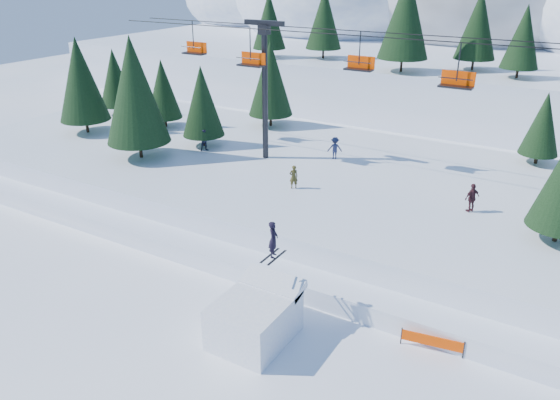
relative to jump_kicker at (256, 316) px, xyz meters
The scene contains 10 objects.
ground 2.04m from the jump_kicker, 116.50° to the right, with size 160.00×160.00×0.00m, color white.
mid_shelf 16.55m from the jump_kicker, 92.54° to the left, with size 70.00×22.00×2.50m, color white.
berm 6.60m from the jump_kicker, 96.41° to the left, with size 70.00×6.00×1.10m, color white.
mountain_ridge 72.57m from the jump_kicker, 94.61° to the left, with size 119.00×60.71×26.46m.
jump_kicker is the anchor object (origin of this frame).
chairlift 18.49m from the jump_kicker, 86.39° to the left, with size 46.00×3.21×10.28m.
conifer_stand 17.60m from the jump_kicker, 91.41° to the left, with size 62.22×18.05×9.31m.
distant_skiers 16.79m from the jump_kicker, 93.50° to the left, with size 32.23×7.80×1.82m.
banner_near 8.23m from the jump_kicker, 23.60° to the left, with size 2.83×0.49×0.90m.
banner_far 8.02m from the jump_kicker, 30.51° to the left, with size 2.80×0.62×0.90m.
Camera 1 is at (12.58, -16.35, 16.48)m, focal length 35.00 mm.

